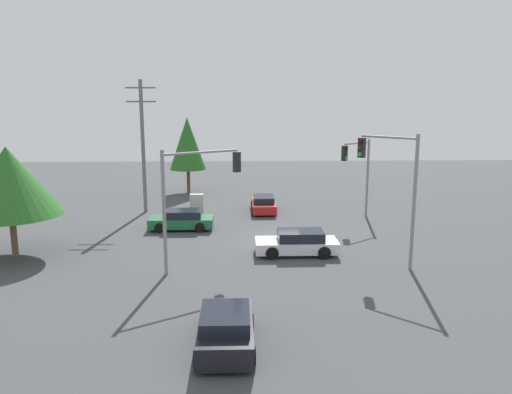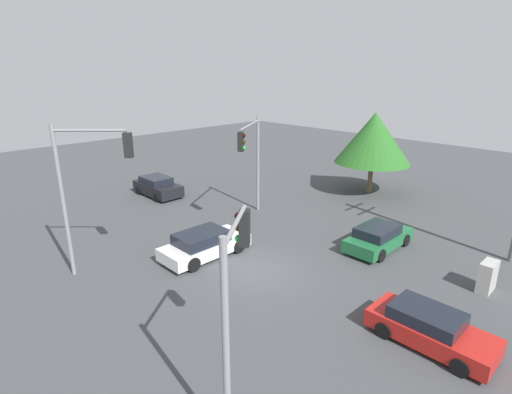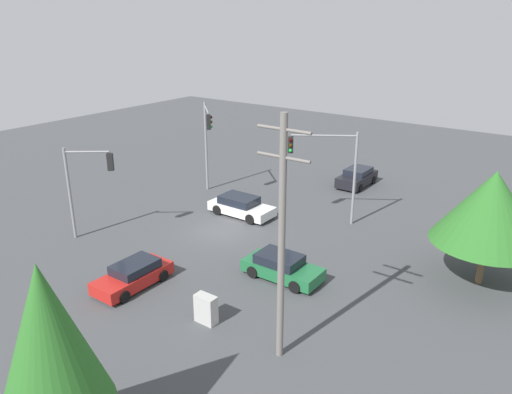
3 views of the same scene
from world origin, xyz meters
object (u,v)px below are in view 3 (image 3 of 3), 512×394
object	(u,v)px
sedan_green	(282,267)
traffic_signal_main	(87,178)
sedan_dark	(357,177)
traffic_signal_aux	(329,161)
sedan_red	(133,275)
traffic_signal_cross	(207,135)
electrical_cabinet	(206,309)
sedan_white	(241,206)

from	to	relation	value
sedan_green	traffic_signal_main	distance (m)	13.02
sedan_dark	traffic_signal_aux	xyz separation A→B (m)	(1.70, -8.40, 3.60)
sedan_green	sedan_red	distance (m)	7.65
sedan_red	traffic_signal_cross	xyz separation A→B (m)	(-5.99, 12.75, 4.04)
sedan_red	traffic_signal_aux	size ratio (longest dim) A/B	0.67
sedan_red	traffic_signal_cross	world-z (taller)	traffic_signal_cross
traffic_signal_main	electrical_cabinet	size ratio (longest dim) A/B	4.23
sedan_dark	sedan_white	xyz separation A→B (m)	(-3.74, -10.57, -0.03)
sedan_white	electrical_cabinet	size ratio (longest dim) A/B	3.37
sedan_dark	traffic_signal_cross	world-z (taller)	traffic_signal_cross
sedan_green	sedan_dark	bearing A→B (deg)	-168.40
traffic_signal_main	traffic_signal_cross	bearing A→B (deg)	48.98
traffic_signal_aux	sedan_white	bearing A→B (deg)	-10.50
sedan_dark	electrical_cabinet	distance (m)	21.83
sedan_green	electrical_cabinet	size ratio (longest dim) A/B	3.10
sedan_white	traffic_signal_aux	bearing A→B (deg)	111.80
sedan_white	traffic_signal_cross	size ratio (longest dim) A/B	0.66
sedan_dark	sedan_red	bearing A→B (deg)	83.74
traffic_signal_cross	traffic_signal_aux	size ratio (longest dim) A/B	1.11
sedan_green	sedan_red	size ratio (longest dim) A/B	1.02
sedan_green	traffic_signal_aux	distance (m)	8.82
sedan_dark	traffic_signal_aux	distance (m)	9.29
sedan_dark	sedan_white	size ratio (longest dim) A/B	0.89
sedan_white	sedan_green	bearing A→B (deg)	51.20
sedan_white	traffic_signal_cross	bearing A→B (deg)	-112.80
sedan_red	traffic_signal_aux	xyz separation A→B (m)	(4.04, 12.99, 3.67)
sedan_dark	traffic_signal_main	bearing A→B (deg)	64.51
sedan_dark	traffic_signal_main	size ratio (longest dim) A/B	0.71
sedan_dark	sedan_white	distance (m)	11.21
sedan_red	traffic_signal_cross	distance (m)	14.66
traffic_signal_main	traffic_signal_cross	world-z (taller)	traffic_signal_cross
sedan_white	traffic_signal_aux	world-z (taller)	traffic_signal_aux
electrical_cabinet	sedan_green	bearing A→B (deg)	84.25
traffic_signal_main	electrical_cabinet	xyz separation A→B (m)	(11.79, -2.78, -3.21)
sedan_dark	traffic_signal_main	world-z (taller)	traffic_signal_main
traffic_signal_cross	sedan_dark	bearing A→B (deg)	90.02
traffic_signal_main	sedan_green	bearing A→B (deg)	-25.42
sedan_dark	traffic_signal_aux	world-z (taller)	traffic_signal_aux
sedan_green	sedan_white	distance (m)	9.08
sedan_green	traffic_signal_main	size ratio (longest dim) A/B	0.73
traffic_signal_cross	electrical_cabinet	xyz separation A→B (m)	(11.13, -13.01, -3.97)
sedan_red	electrical_cabinet	world-z (taller)	electrical_cabinet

